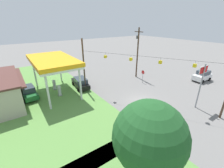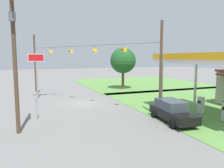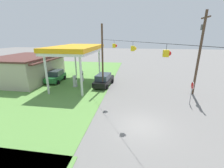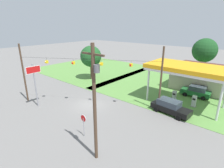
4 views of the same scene
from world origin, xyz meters
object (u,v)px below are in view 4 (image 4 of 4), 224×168
at_px(utility_pole_main, 95,100).
at_px(tree_west_verge, 91,56).
at_px(fuel_pump_far, 194,101).
at_px(gas_station_canopy, 188,69).
at_px(stop_sign_overhead, 34,77).
at_px(fuel_pump_near, 174,96).
at_px(car_at_pumps_rear, 196,91).
at_px(gas_station_store, 207,78).
at_px(stop_sign_roadside, 83,121).
at_px(car_at_pumps_front, 170,107).
at_px(tree_behind_station, 205,50).

xyz_separation_m(utility_pole_main, tree_west_verge, (-17.44, 15.77, -0.67)).
relative_size(fuel_pump_far, utility_pole_main, 0.17).
bearing_deg(gas_station_canopy, stop_sign_overhead, -137.62).
xyz_separation_m(fuel_pump_near, car_at_pumps_rear, (1.97, 4.06, 0.14)).
bearing_deg(tree_west_verge, gas_station_canopy, 0.66).
distance_m(gas_station_store, utility_pole_main, 25.39).
xyz_separation_m(fuel_pump_far, stop_sign_roadside, (-6.49, -14.63, 1.02)).
height_order(fuel_pump_near, fuel_pump_far, same).
height_order(gas_station_canopy, tree_west_verge, tree_west_verge).
xyz_separation_m(stop_sign_overhead, utility_pole_main, (13.68, -1.81, 1.22)).
height_order(gas_station_store, car_at_pumps_front, gas_station_store).
bearing_deg(fuel_pump_near, stop_sign_overhead, -134.88).
height_order(utility_pole_main, tree_west_verge, utility_pole_main).
relative_size(car_at_pumps_rear, stop_sign_roadside, 1.78).
bearing_deg(fuel_pump_near, tree_west_verge, -179.29).
bearing_deg(stop_sign_roadside, gas_station_canopy, -109.11).
bearing_deg(car_at_pumps_rear, fuel_pump_far, 97.90).
height_order(stop_sign_overhead, tree_behind_station, tree_behind_station).
bearing_deg(gas_station_store, tree_behind_station, 108.98).
bearing_deg(stop_sign_overhead, gas_station_store, 55.02).
distance_m(stop_sign_roadside, utility_pole_main, 5.08).
bearing_deg(car_at_pumps_front, stop_sign_overhead, -140.72).
bearing_deg(car_at_pumps_front, fuel_pump_far, 71.86).
relative_size(stop_sign_roadside, tree_west_verge, 0.36).
xyz_separation_m(gas_station_canopy, tree_west_verge, (-19.30, -0.22, -0.40)).
relative_size(stop_sign_roadside, stop_sign_overhead, 0.41).
bearing_deg(car_at_pumps_rear, gas_station_canopy, 78.09).
bearing_deg(tree_west_verge, stop_sign_overhead, -74.91).
bearing_deg(car_at_pumps_front, fuel_pump_near, 110.34).
bearing_deg(car_at_pumps_rear, tree_west_verge, 8.03).
bearing_deg(gas_station_canopy, gas_station_store, 85.56).
distance_m(car_at_pumps_rear, stop_sign_roadside, 19.54).
distance_m(gas_station_store, tree_west_verge, 22.22).
height_order(car_at_pumps_rear, stop_sign_roadside, stop_sign_roadside).
bearing_deg(utility_pole_main, stop_sign_overhead, 172.44).
xyz_separation_m(car_at_pumps_front, stop_sign_roadside, (-4.72, -10.59, 0.88)).
bearing_deg(stop_sign_overhead, utility_pole_main, -7.56).
relative_size(gas_station_canopy, car_at_pumps_rear, 2.44).
relative_size(fuel_pump_near, car_at_pumps_front, 0.32).
distance_m(car_at_pumps_front, stop_sign_overhead, 18.56).
distance_m(car_at_pumps_rear, tree_behind_station, 15.13).
bearing_deg(fuel_pump_far, utility_pole_main, -101.60).
relative_size(gas_station_canopy, tree_behind_station, 1.31).
distance_m(fuel_pump_far, stop_sign_overhead, 22.37).
bearing_deg(fuel_pump_near, gas_station_store, 76.78).
distance_m(fuel_pump_near, stop_sign_roadside, 15.12).
distance_m(car_at_pumps_rear, utility_pole_main, 20.70).
distance_m(fuel_pump_far, utility_pole_main, 16.99).
bearing_deg(utility_pole_main, gas_station_canopy, 83.36).
bearing_deg(gas_station_canopy, tree_west_verge, -179.34).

